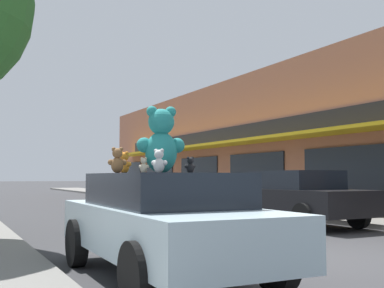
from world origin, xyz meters
The scene contains 10 objects.
ground_plane centered at (0.00, 0.00, 0.00)m, with size 260.00×260.00×0.00m, color #333335.
storefront_row centered at (13.37, 12.08, 3.12)m, with size 14.07×38.81×6.24m.
plush_art_car centered at (-2.93, -0.23, 0.76)m, with size 1.95×4.34×1.39m.
teddy_bear_giant centered at (-2.92, -0.12, 1.83)m, with size 0.70×0.47×0.92m.
teddy_bear_cream centered at (-3.18, -0.13, 1.49)m, with size 0.14×0.15×0.21m.
teddy_bear_black centered at (-2.44, -0.05, 1.50)m, with size 0.17×0.11×0.24m.
teddy_bear_brown centered at (-3.53, -0.08, 1.55)m, with size 0.26×0.18×0.34m.
teddy_bear_orange centered at (-3.22, 0.52, 1.54)m, with size 0.19×0.24×0.32m.
teddy_bear_white centered at (-3.10, -0.48, 1.53)m, with size 0.20×0.22×0.31m.
parked_car_far_center centered at (3.07, 4.41, 0.80)m, with size 2.00×4.56×1.50m.
Camera 1 is at (-5.53, -6.13, 1.34)m, focal length 45.00 mm.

